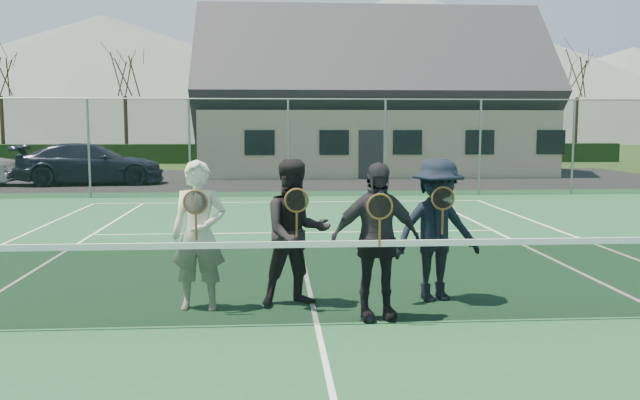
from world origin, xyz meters
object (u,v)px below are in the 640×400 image
Objects in this scene: car_c at (91,164)px; clubhouse at (370,86)px; player_d at (437,230)px; player_b at (296,233)px; player_a at (199,235)px; tennis_net at (317,279)px; player_c at (376,241)px.

car_c is 12.99m from clubhouse.
player_b is at bearing -176.57° from player_d.
player_d is (2.94, 0.20, -0.00)m from player_a.
clubhouse reaches higher than car_c.
car_c is 2.94× the size of player_d.
car_c is 0.45× the size of tennis_net.
car_c is at bearing 108.46° from player_a.
tennis_net is at bearing -29.04° from player_a.
player_d is (-2.43, -23.03, -3.07)m from clubhouse.
tennis_net is at bearing -163.33° from player_c.
tennis_net is 6.49× the size of player_c.
car_c is 0.34× the size of clubhouse.
player_c is 1.17m from player_d.
car_c is 18.55m from player_a.
clubhouse is at bearing -70.21° from car_c.
tennis_net is 6.49× the size of player_b.
tennis_net is 6.49× the size of player_d.
player_a is at bearing -103.01° from clubhouse.
player_a is 2.95m from player_d.
player_d is (0.89, 0.76, -0.00)m from player_c.
clubhouse is at bearing 80.54° from tennis_net.
clubhouse reaches higher than tennis_net.
player_c is (-3.32, -23.79, -3.07)m from clubhouse.
player_a is 2.13m from player_c.
player_c is (0.68, 0.20, 0.38)m from tennis_net.
player_a is at bearing 150.96° from tennis_net.
player_b and player_d have the same top height.
clubhouse is (11.24, 5.65, 3.22)m from car_c.
player_b reaches higher than car_c.
clubhouse is 8.67× the size of player_b.
player_c reaches higher than tennis_net.
tennis_net is at bearing -165.36° from car_c.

